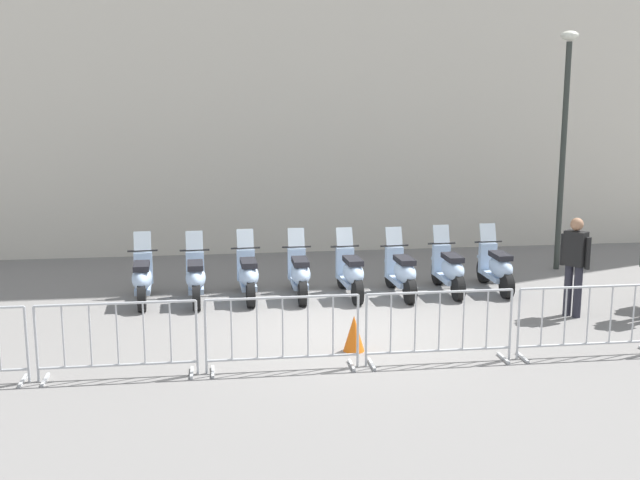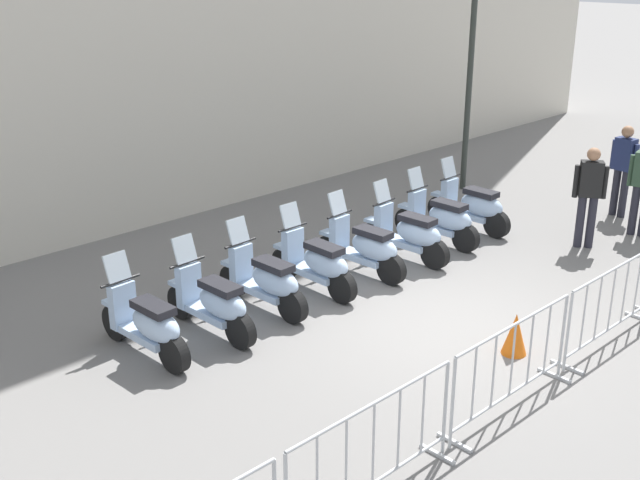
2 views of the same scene
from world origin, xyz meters
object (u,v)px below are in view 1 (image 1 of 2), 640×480
motorcycle_2 (248,276)px  barrier_segment_2 (283,334)px  motorcycle_5 (402,273)px  barrier_segment_1 (118,341)px  motorcycle_1 (196,278)px  barrier_segment_3 (439,328)px  traffic_cone (354,333)px  motorcycle_0 (143,279)px  motorcycle_4 (351,274)px  motorcycle_7 (497,268)px  motorcycle_6 (449,270)px  officer_by_barriers (575,261)px  barrier_segment_4 (588,321)px  motorcycle_3 (299,274)px  street_lamp (564,126)px

motorcycle_2 → barrier_segment_2: motorcycle_2 is taller
motorcycle_5 → barrier_segment_1: (-5.34, -2.84, 0.07)m
motorcycle_1 → barrier_segment_3: 5.13m
motorcycle_2 → traffic_cone: (0.93, -3.32, -0.18)m
motorcycle_0 → traffic_cone: motorcycle_0 is taller
motorcycle_4 → barrier_segment_2: bearing=-122.5°
motorcycle_7 → motorcycle_6: bearing=173.1°
motorcycle_0 → motorcycle_6: 5.78m
officer_by_barriers → barrier_segment_2: bearing=-168.4°
barrier_segment_4 → motorcycle_3: bearing=126.4°
motorcycle_3 → motorcycle_7: same height
motorcycle_4 → street_lamp: size_ratio=0.34×
motorcycle_2 → motorcycle_7: 4.81m
motorcycle_0 → barrier_segment_1: size_ratio=0.81×
motorcycle_4 → motorcycle_7: (2.86, -0.39, 0.00)m
motorcycle_2 → barrier_segment_2: 3.81m
barrier_segment_3 → traffic_cone: bearing=139.9°
motorcycle_2 → motorcycle_4: bearing=-11.5°
motorcycle_0 → motorcycle_6: size_ratio=1.00×
barrier_segment_4 → barrier_segment_2: bearing=170.9°
motorcycle_1 → motorcycle_7: bearing=-8.5°
motorcycle_2 → street_lamp: street_lamp is taller
motorcycle_1 → barrier_segment_2: motorcycle_1 is taller
motorcycle_5 → motorcycle_7: 1.93m
street_lamp → traffic_cone: bearing=-147.4°
motorcycle_2 → barrier_segment_4: (4.15, -4.51, 0.07)m
barrier_segment_2 → motorcycle_4: bearing=57.5°
motorcycle_0 → street_lamp: street_lamp is taller
street_lamp → motorcycle_6: bearing=-159.3°
motorcycle_6 → street_lamp: 4.30m
motorcycle_1 → motorcycle_2: size_ratio=1.00×
motorcycle_3 → street_lamp: 6.61m
motorcycle_0 → motorcycle_2: bearing=-9.1°
motorcycle_3 → motorcycle_6: 2.89m
motorcycle_2 → motorcycle_5: same height
motorcycle_3 → barrier_segment_3: motorcycle_3 is taller
barrier_segment_2 → barrier_segment_4: (4.44, -0.71, 0.00)m
motorcycle_1 → street_lamp: size_ratio=0.34×
barrier_segment_3 → street_lamp: 7.35m
motorcycle_4 → motorcycle_6: 1.92m
motorcycle_1 → motorcycle_2: (0.96, -0.08, 0.00)m
motorcycle_3 → barrier_segment_4: (3.20, -4.34, 0.07)m
barrier_segment_3 → traffic_cone: size_ratio=3.88×
barrier_segment_3 → officer_by_barriers: (3.22, 1.47, 0.45)m
motorcycle_1 → barrier_segment_3: bearing=-55.7°
barrier_segment_2 → officer_by_barriers: 5.57m
motorcycle_2 → motorcycle_7: size_ratio=1.00×
motorcycle_1 → barrier_segment_1: motorcycle_1 is taller
motorcycle_4 → motorcycle_7: 2.89m
motorcycle_4 → barrier_segment_4: size_ratio=0.81×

